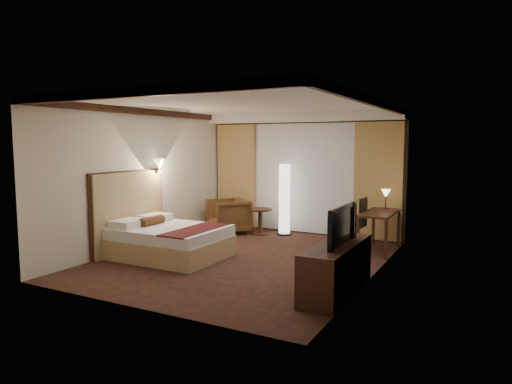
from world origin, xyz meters
The scene contains 21 objects.
floor centered at (0.00, 0.00, 0.00)m, with size 4.50×5.50×0.01m, color black.
ceiling centered at (0.00, 0.00, 2.70)m, with size 4.50×5.50×0.01m, color white.
back_wall centered at (0.00, 2.75, 1.35)m, with size 4.50×0.02×2.70m, color beige.
left_wall centered at (-2.25, 0.00, 1.35)m, with size 0.02×5.50×2.70m, color beige.
right_wall centered at (2.25, 0.00, 1.35)m, with size 0.02×5.50×2.70m, color beige.
crown_molding centered at (0.00, 0.00, 2.64)m, with size 4.50×5.50×0.12m, color black, non-canonical shape.
soffit centered at (0.00, 2.50, 2.60)m, with size 4.50×0.50×0.20m, color white.
curtain_sheer centered at (0.00, 2.67, 1.25)m, with size 2.48×0.04×2.45m, color silver.
curtain_left_drape centered at (-1.70, 2.61, 1.25)m, with size 1.00×0.14×2.45m, color tan.
curtain_right_drape centered at (1.70, 2.61, 1.25)m, with size 1.00×0.14×2.45m, color tan.
wall_sconce centered at (-2.09, 0.21, 1.62)m, with size 0.24×0.24×0.24m, color white, non-canonical shape.
bed centered at (-1.25, -0.52, 0.28)m, with size 1.89×1.47×0.55m, color white, non-canonical shape.
headboard centered at (-2.20, -0.52, 0.75)m, with size 0.12×1.77×1.50m, color tan, non-canonical shape.
armchair centered at (-1.48, 1.84, 0.43)m, with size 0.83×0.78×0.85m, color #472A15.
side_table centered at (-0.77, 2.07, 0.29)m, with size 0.52×0.52×0.58m, color black, non-canonical shape.
floor_lamp centered at (-0.27, 2.27, 0.79)m, with size 0.33×0.33×1.59m, color white, non-canonical shape.
desk centered at (1.95, 1.70, 0.38)m, with size 0.55×1.27×0.75m, color black, non-canonical shape.
desk_lamp centered at (1.95, 2.19, 0.92)m, with size 0.18×0.18×0.34m, color #FFD899, non-canonical shape.
office_chair centered at (1.47, 1.65, 0.50)m, with size 0.48×0.48×1.01m, color black, non-canonical shape.
dresser centered at (2.00, -1.02, 0.34)m, with size 0.50×1.75×0.68m, color black, non-canonical shape.
television centered at (1.97, -1.02, 0.98)m, with size 1.05×0.61×0.14m, color black.
Camera 1 is at (3.87, -6.89, 2.04)m, focal length 32.00 mm.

